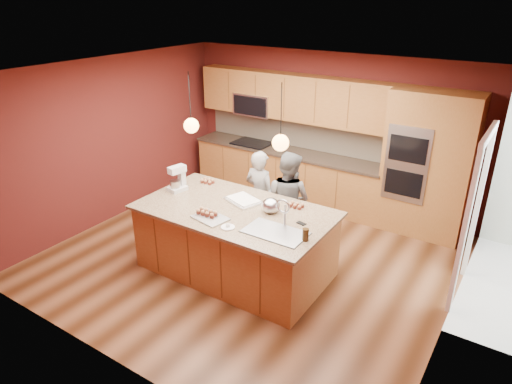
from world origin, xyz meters
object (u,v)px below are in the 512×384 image
Objects in this scene: person_left at (260,196)px; stand_mixer at (178,180)px; person_right at (288,201)px; island at (236,240)px; mixing_bowl at (271,206)px.

person_left is 1.30m from stand_mixer.
person_left is 3.93× the size of stand_mixer.
person_left is at bearing 2.89° from person_right.
person_left is at bearing 59.32° from stand_mixer.
person_right is at bearing 75.84° from island.
island is 1.25m from stand_mixer.
island reaches higher than mixing_bowl.
person_left is at bearing 103.78° from island.
mixing_bowl is at bearing 134.71° from person_left.
person_right is (0.49, 0.00, 0.04)m from person_left.
person_right is 1.65m from stand_mixer.
mixing_bowl is at bearing 106.20° from person_right.
stand_mixer is at bearing 52.06° from person_left.
island is at bearing 78.73° from person_right.
island is 1.05m from person_right.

